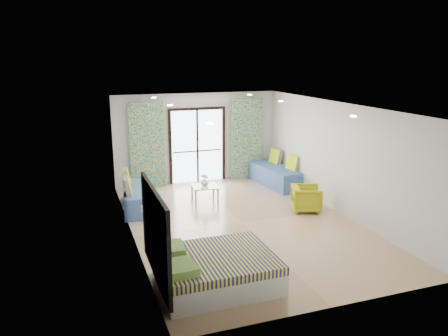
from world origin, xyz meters
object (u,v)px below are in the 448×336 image
object	(u,v)px
daybed_left	(138,197)
coffee_table	(205,187)
armchair	(307,197)
bed	(215,269)
daybed_right	(276,175)

from	to	relation	value
daybed_left	coffee_table	distance (m)	1.75
armchair	coffee_table	bearing A→B (deg)	76.04
daybed_left	coffee_table	xyz separation A→B (m)	(1.74, -0.09, 0.10)
coffee_table	armchair	size ratio (longest dim) A/B	1.10
bed	coffee_table	xyz separation A→B (m)	(1.10, 4.22, 0.12)
bed	daybed_right	size ratio (longest dim) A/B	0.93
bed	armchair	distance (m)	4.27
daybed_right	bed	bearing A→B (deg)	-132.10
bed	daybed_right	distance (m)	6.19
daybed_left	daybed_right	bearing A→B (deg)	15.85
bed	armchair	world-z (taller)	armchair
daybed_left	daybed_right	size ratio (longest dim) A/B	0.96
daybed_left	coffee_table	world-z (taller)	daybed_left
bed	armchair	bearing A→B (deg)	39.59
daybed_left	daybed_right	xyz separation A→B (m)	(4.24, 0.74, 0.01)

